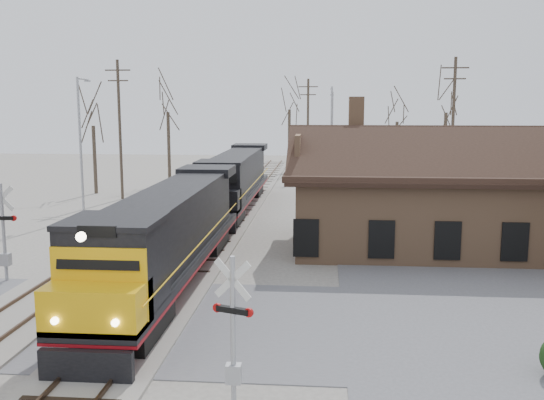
{
  "coord_description": "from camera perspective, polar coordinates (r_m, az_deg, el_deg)",
  "views": [
    {
      "loc": [
        6.29,
        -19.77,
        7.47
      ],
      "look_at": [
        3.82,
        9.0,
        2.92
      ],
      "focal_mm": 40.0,
      "sensor_mm": 36.0,
      "label": 1
    }
  ],
  "objects": [
    {
      "name": "crossbuck_far",
      "position": [
        28.09,
        -23.92,
        -3.11
      ],
      "size": [
        1.21,
        0.32,
        4.22
      ],
      "rotation": [
        0.0,
        0.0,
        3.18
      ],
      "color": "#A5A8AD",
      "rests_on": "ground"
    },
    {
      "name": "depot",
      "position": [
        32.68,
        14.9,
        -0.26
      ],
      "size": [
        15.2,
        9.31,
        7.9
      ],
      "color": "#A07553",
      "rests_on": "ground"
    },
    {
      "name": "tree_c",
      "position": [
        67.69,
        1.65,
        9.47
      ],
      "size": [
        4.63,
        4.63,
        11.34
      ],
      "color": "#382D23",
      "rests_on": "ground"
    },
    {
      "name": "streetlight_b",
      "position": [
        44.36,
        5.62,
        5.37
      ],
      "size": [
        0.25,
        2.04,
        8.39
      ],
      "color": "#A5A8AD",
      "rests_on": "ground"
    },
    {
      "name": "road",
      "position": [
        22.05,
        -12.2,
        -11.02
      ],
      "size": [
        60.0,
        9.0,
        0.03
      ],
      "primitive_type": "cube",
      "color": "#5C5C61",
      "rests_on": "ground"
    },
    {
      "name": "locomotive_trailing",
      "position": [
        43.38,
        -3.46,
        1.94
      ],
      "size": [
        2.79,
        18.7,
        3.93
      ],
      "color": "black",
      "rests_on": "ground"
    },
    {
      "name": "tree_d",
      "position": [
        62.88,
        11.72,
        8.09
      ],
      "size": [
        3.85,
        3.85,
        9.43
      ],
      "color": "#382D23",
      "rests_on": "ground"
    },
    {
      "name": "tree_a",
      "position": [
        53.18,
        -16.52,
        7.72
      ],
      "size": [
        3.82,
        3.82,
        9.36
      ],
      "color": "#382D23",
      "rests_on": "ground"
    },
    {
      "name": "locomotive_lead",
      "position": [
        25.01,
        -9.79,
        -3.39
      ],
      "size": [
        2.79,
        18.7,
        4.15
      ],
      "color": "black",
      "rests_on": "ground"
    },
    {
      "name": "tree_b",
      "position": [
        58.97,
        -9.8,
        9.23
      ],
      "size": [
        4.51,
        4.51,
        11.06
      ],
      "color": "#382D23",
      "rests_on": "ground"
    },
    {
      "name": "streetlight_c",
      "position": [
        56.9,
        5.6,
        6.53
      ],
      "size": [
        0.25,
        2.04,
        9.12
      ],
      "color": "#A5A8AD",
      "rests_on": "ground"
    },
    {
      "name": "track_main",
      "position": [
        36.1,
        -5.23,
        -2.91
      ],
      "size": [
        3.4,
        90.0,
        0.24
      ],
      "color": "#A7A297",
      "rests_on": "ground"
    },
    {
      "name": "crossbuck_near",
      "position": [
        15.28,
        -3.67,
        -12.73
      ],
      "size": [
        1.07,
        0.45,
        3.87
      ],
      "rotation": [
        0.0,
        0.0,
        -0.34
      ],
      "color": "#A5A8AD",
      "rests_on": "ground"
    },
    {
      "name": "utility_pole_a",
      "position": [
        49.44,
        -14.13,
        6.63
      ],
      "size": [
        2.0,
        0.24,
        10.92
      ],
      "color": "#382D23",
      "rests_on": "ground"
    },
    {
      "name": "utility_pole_c",
      "position": [
        47.9,
        16.64,
        6.5
      ],
      "size": [
        2.0,
        0.24,
        10.98
      ],
      "color": "#382D23",
      "rests_on": "ground"
    },
    {
      "name": "track_siding",
      "position": [
        37.15,
        -12.09,
        -2.74
      ],
      "size": [
        3.4,
        90.0,
        0.24
      ],
      "color": "#A7A297",
      "rests_on": "ground"
    },
    {
      "name": "tree_e",
      "position": [
        58.29,
        16.11,
        9.0
      ],
      "size": [
        4.5,
        4.5,
        11.04
      ],
      "color": "#382D23",
      "rests_on": "ground"
    },
    {
      "name": "utility_pole_b",
      "position": [
        62.89,
        3.39,
        6.94
      ],
      "size": [
        2.0,
        0.24,
        10.08
      ],
      "color": "#382D23",
      "rests_on": "ground"
    },
    {
      "name": "streetlight_a",
      "position": [
        42.26,
        -17.53,
        5.43
      ],
      "size": [
        0.25,
        2.04,
        9.26
      ],
      "color": "#A5A8AD",
      "rests_on": "ground"
    },
    {
      "name": "ground",
      "position": [
        22.05,
        -12.2,
        -11.05
      ],
      "size": [
        140.0,
        140.0,
        0.0
      ],
      "primitive_type": "plane",
      "color": "#A7A297",
      "rests_on": "ground"
    }
  ]
}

